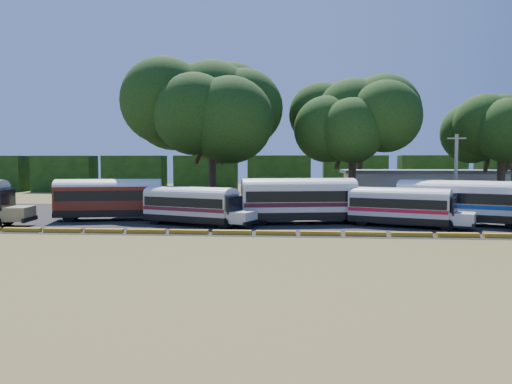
# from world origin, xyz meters

# --- Properties ---
(ground) EXTENTS (160.00, 160.00, 0.00)m
(ground) POSITION_xyz_m (0.00, 0.00, 0.00)
(ground) COLOR #45521B
(ground) RESTS_ON ground
(asphalt_strip) EXTENTS (64.00, 24.00, 0.02)m
(asphalt_strip) POSITION_xyz_m (1.00, 12.00, 0.01)
(asphalt_strip) COLOR black
(asphalt_strip) RESTS_ON ground
(curb) EXTENTS (53.70, 0.45, 0.30)m
(curb) POSITION_xyz_m (-0.00, 1.00, 0.15)
(curb) COLOR #BF9116
(curb) RESTS_ON ground
(terminal_building) EXTENTS (19.00, 9.00, 4.00)m
(terminal_building) POSITION_xyz_m (18.00, 30.00, 2.03)
(terminal_building) COLOR beige
(terminal_building) RESTS_ON ground
(treeline_backdrop) EXTENTS (130.00, 4.00, 6.00)m
(treeline_backdrop) POSITION_xyz_m (0.00, 48.00, 3.00)
(treeline_backdrop) COLOR black
(treeline_backdrop) RESTS_ON ground
(bus_red) EXTENTS (11.01, 5.01, 3.52)m
(bus_red) POSITION_xyz_m (-12.77, 8.56, 2.02)
(bus_red) COLOR black
(bus_red) RESTS_ON ground
(bus_cream_west) EXTENTS (9.39, 5.56, 3.03)m
(bus_cream_west) POSITION_xyz_m (-5.22, 5.63, 1.71)
(bus_cream_west) COLOR black
(bus_cream_west) RESTS_ON ground
(bus_cream_east) EXTENTS (11.45, 4.77, 3.66)m
(bus_cream_east) POSITION_xyz_m (3.25, 7.55, 2.07)
(bus_cream_east) COLOR black
(bus_cream_east) RESTS_ON ground
(bus_white_red) EXTENTS (9.28, 5.54, 3.00)m
(bus_white_red) POSITION_xyz_m (10.90, 6.07, 1.70)
(bus_white_red) COLOR black
(bus_white_red) RESTS_ON ground
(bus_white_blue) EXTENTS (10.77, 6.83, 3.51)m
(bus_white_blue) POSITION_xyz_m (15.64, 7.92, 1.98)
(bus_white_blue) COLOR black
(bus_white_blue) RESTS_ON ground
(tree_west) EXTENTS (13.05, 13.05, 15.43)m
(tree_west) POSITION_xyz_m (-5.92, 18.70, 10.62)
(tree_west) COLOR #34231A
(tree_west) RESTS_ON ground
(tree_center) EXTENTS (10.61, 10.61, 13.48)m
(tree_center) POSITION_xyz_m (8.55, 19.39, 9.55)
(tree_center) COLOR #34231A
(tree_center) RESTS_ON ground
(tree_east) EXTENTS (8.65, 8.65, 12.04)m
(tree_east) POSITION_xyz_m (24.36, 21.97, 8.81)
(tree_east) COLOR #34231A
(tree_east) RESTS_ON ground
(utility_pole) EXTENTS (1.60, 0.30, 7.41)m
(utility_pole) POSITION_xyz_m (16.89, 12.73, 3.82)
(utility_pole) COLOR gray
(utility_pole) RESTS_ON ground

